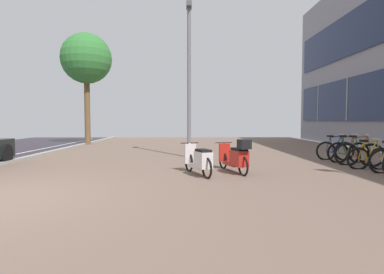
{
  "coord_description": "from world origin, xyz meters",
  "views": [
    {
      "loc": [
        3.47,
        -5.43,
        1.41
      ],
      "look_at": [
        3.63,
        2.96,
        0.95
      ],
      "focal_mm": 29.05,
      "sensor_mm": 36.0,
      "label": 1
    }
  ],
  "objects_px": {
    "bicycle_rack_05": "(335,150)",
    "bicycle_rack_04": "(348,152)",
    "scooter_mid": "(236,157)",
    "scooter_near": "(199,160)",
    "bicycle_rack_03": "(359,154)",
    "lamp_post": "(189,72)",
    "street_tree": "(86,59)",
    "bicycle_rack_02": "(369,158)"
  },
  "relations": [
    {
      "from": "bicycle_rack_02",
      "to": "bicycle_rack_05",
      "type": "distance_m",
      "value": 2.12
    },
    {
      "from": "bicycle_rack_03",
      "to": "scooter_mid",
      "type": "height_order",
      "value": "bicycle_rack_03"
    },
    {
      "from": "bicycle_rack_05",
      "to": "lamp_post",
      "type": "xyz_separation_m",
      "value": [
        -5.17,
        0.89,
        2.87
      ]
    },
    {
      "from": "scooter_mid",
      "to": "scooter_near",
      "type": "bearing_deg",
      "value": -162.16
    },
    {
      "from": "scooter_near",
      "to": "lamp_post",
      "type": "xyz_separation_m",
      "value": [
        -0.23,
        3.87,
        2.82
      ]
    },
    {
      "from": "bicycle_rack_03",
      "to": "bicycle_rack_04",
      "type": "bearing_deg",
      "value": 86.89
    },
    {
      "from": "bicycle_rack_05",
      "to": "lamp_post",
      "type": "distance_m",
      "value": 5.98
    },
    {
      "from": "bicycle_rack_02",
      "to": "scooter_near",
      "type": "height_order",
      "value": "bicycle_rack_02"
    },
    {
      "from": "bicycle_rack_02",
      "to": "bicycle_rack_04",
      "type": "bearing_deg",
      "value": 84.49
    },
    {
      "from": "bicycle_rack_04",
      "to": "bicycle_rack_05",
      "type": "bearing_deg",
      "value": 98.1
    },
    {
      "from": "bicycle_rack_03",
      "to": "scooter_near",
      "type": "height_order",
      "value": "bicycle_rack_03"
    },
    {
      "from": "bicycle_rack_02",
      "to": "bicycle_rack_05",
      "type": "bearing_deg",
      "value": 89.03
    },
    {
      "from": "bicycle_rack_02",
      "to": "lamp_post",
      "type": "height_order",
      "value": "lamp_post"
    },
    {
      "from": "street_tree",
      "to": "scooter_mid",
      "type": "bearing_deg",
      "value": -54.53
    },
    {
      "from": "bicycle_rack_04",
      "to": "lamp_post",
      "type": "relative_size",
      "value": 0.24
    },
    {
      "from": "street_tree",
      "to": "bicycle_rack_04",
      "type": "bearing_deg",
      "value": -35.53
    },
    {
      "from": "lamp_post",
      "to": "scooter_near",
      "type": "bearing_deg",
      "value": -86.66
    },
    {
      "from": "scooter_near",
      "to": "scooter_mid",
      "type": "distance_m",
      "value": 1.04
    },
    {
      "from": "scooter_mid",
      "to": "lamp_post",
      "type": "height_order",
      "value": "lamp_post"
    },
    {
      "from": "bicycle_rack_04",
      "to": "lamp_post",
      "type": "height_order",
      "value": "lamp_post"
    },
    {
      "from": "bicycle_rack_02",
      "to": "scooter_mid",
      "type": "distance_m",
      "value": 3.96
    },
    {
      "from": "bicycle_rack_04",
      "to": "scooter_near",
      "type": "bearing_deg",
      "value": -155.74
    },
    {
      "from": "bicycle_rack_02",
      "to": "street_tree",
      "type": "bearing_deg",
      "value": 139.57
    },
    {
      "from": "bicycle_rack_02",
      "to": "lamp_post",
      "type": "xyz_separation_m",
      "value": [
        -5.14,
        3.01,
        2.87
      ]
    },
    {
      "from": "bicycle_rack_03",
      "to": "scooter_mid",
      "type": "distance_m",
      "value": 4.21
    },
    {
      "from": "scooter_mid",
      "to": "bicycle_rack_04",
      "type": "bearing_deg",
      "value": 25.74
    },
    {
      "from": "bicycle_rack_05",
      "to": "bicycle_rack_03",
      "type": "bearing_deg",
      "value": -87.48
    },
    {
      "from": "scooter_near",
      "to": "street_tree",
      "type": "bearing_deg",
      "value": 120.66
    },
    {
      "from": "scooter_mid",
      "to": "street_tree",
      "type": "xyz_separation_m",
      "value": [
        -7.04,
        9.88,
        4.46
      ]
    },
    {
      "from": "lamp_post",
      "to": "bicycle_rack_05",
      "type": "bearing_deg",
      "value": -9.75
    },
    {
      "from": "bicycle_rack_02",
      "to": "scooter_near",
      "type": "xyz_separation_m",
      "value": [
        -4.91,
        -0.86,
        0.06
      ]
    },
    {
      "from": "scooter_near",
      "to": "street_tree",
      "type": "xyz_separation_m",
      "value": [
        -6.04,
        10.2,
        4.51
      ]
    },
    {
      "from": "lamp_post",
      "to": "bicycle_rack_03",
      "type": "bearing_deg",
      "value": -23.74
    },
    {
      "from": "bicycle_rack_03",
      "to": "street_tree",
      "type": "bearing_deg",
      "value": 142.03
    },
    {
      "from": "bicycle_rack_04",
      "to": "scooter_near",
      "type": "xyz_separation_m",
      "value": [
        -5.05,
        -2.28,
        0.04
      ]
    },
    {
      "from": "bicycle_rack_02",
      "to": "lamp_post",
      "type": "distance_m",
      "value": 6.61
    },
    {
      "from": "lamp_post",
      "to": "street_tree",
      "type": "distance_m",
      "value": 8.76
    },
    {
      "from": "bicycle_rack_03",
      "to": "bicycle_rack_05",
      "type": "height_order",
      "value": "bicycle_rack_03"
    },
    {
      "from": "bicycle_rack_05",
      "to": "bicycle_rack_04",
      "type": "bearing_deg",
      "value": -81.9
    },
    {
      "from": "bicycle_rack_02",
      "to": "lamp_post",
      "type": "relative_size",
      "value": 0.22
    },
    {
      "from": "bicycle_rack_02",
      "to": "scooter_mid",
      "type": "relative_size",
      "value": 0.73
    },
    {
      "from": "bicycle_rack_02",
      "to": "street_tree",
      "type": "relative_size",
      "value": 0.2
    }
  ]
}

